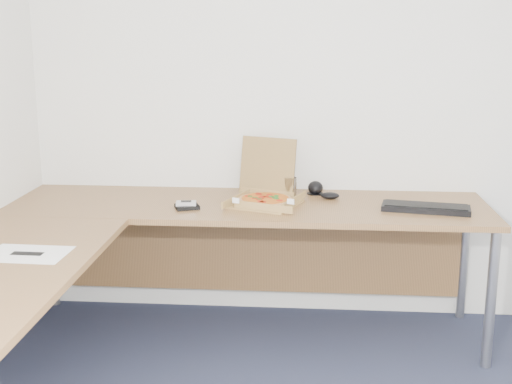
# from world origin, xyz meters

# --- Properties ---
(room_shell) EXTENTS (3.50, 3.50, 2.50)m
(room_shell) POSITION_xyz_m (0.00, 0.00, 1.25)
(room_shell) COLOR white
(room_shell) RESTS_ON ground
(desk) EXTENTS (2.50, 2.20, 0.73)m
(desk) POSITION_xyz_m (-0.82, 0.97, 0.70)
(desk) COLOR brown
(desk) RESTS_ON ground
(pizza_box) EXTENTS (0.32, 0.37, 0.32)m
(pizza_box) POSITION_xyz_m (-0.41, 1.40, 0.77)
(pizza_box) COLOR #A78146
(pizza_box) RESTS_ON desk
(drinking_glass) EXTENTS (0.07, 0.07, 0.12)m
(drinking_glass) POSITION_xyz_m (-0.28, 1.52, 0.79)
(drinking_glass) COLOR silver
(drinking_glass) RESTS_ON desk
(keyboard) EXTENTS (0.45, 0.23, 0.03)m
(keyboard) POSITION_xyz_m (0.40, 1.32, 0.74)
(keyboard) COLOR black
(keyboard) RESTS_ON desk
(mouse) EXTENTS (0.11, 0.08, 0.04)m
(mouse) POSITION_xyz_m (-0.07, 1.53, 0.75)
(mouse) COLOR black
(mouse) RESTS_ON desk
(wallet) EXTENTS (0.14, 0.13, 0.02)m
(wallet) POSITION_xyz_m (-0.80, 1.27, 0.74)
(wallet) COLOR black
(wallet) RESTS_ON desk
(phone) EXTENTS (0.11, 0.07, 0.02)m
(phone) POSITION_xyz_m (-0.80, 1.26, 0.76)
(phone) COLOR #B2B5BA
(phone) RESTS_ON wallet
(paper_sheet) EXTENTS (0.33, 0.24, 0.00)m
(paper_sheet) POSITION_xyz_m (-1.32, 0.50, 0.73)
(paper_sheet) COLOR white
(paper_sheet) RESTS_ON desk
(dome_speaker) EXTENTS (0.09, 0.09, 0.08)m
(dome_speaker) POSITION_xyz_m (-0.15, 1.64, 0.77)
(dome_speaker) COLOR black
(dome_speaker) RESTS_ON desk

